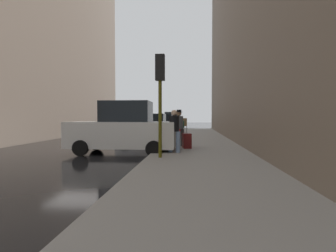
% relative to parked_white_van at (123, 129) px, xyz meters
% --- Properties ---
extents(ground_plane, '(120.00, 120.00, 0.00)m').
position_rel_parked_white_van_xyz_m(ground_plane, '(-2.65, 1.16, -1.03)').
color(ground_plane, black).
extents(sidewalk, '(4.00, 40.00, 0.15)m').
position_rel_parked_white_van_xyz_m(sidewalk, '(3.35, 1.16, -0.96)').
color(sidewalk, gray).
rests_on(sidewalk, ground_plane).
extents(parked_white_van, '(4.62, 2.10, 2.25)m').
position_rel_parked_white_van_xyz_m(parked_white_van, '(0.00, 0.00, 0.00)').
color(parked_white_van, silver).
rests_on(parked_white_van, ground_plane).
extents(parked_silver_sedan, '(4.24, 2.13, 1.79)m').
position_rel_parked_white_van_xyz_m(parked_silver_sedan, '(0.00, 6.72, -0.18)').
color(parked_silver_sedan, '#B7BABF').
rests_on(parked_silver_sedan, ground_plane).
extents(parked_red_hatchback, '(4.23, 2.12, 1.79)m').
position_rel_parked_white_van_xyz_m(parked_red_hatchback, '(0.00, 13.20, -0.18)').
color(parked_red_hatchback, '#B2191E').
rests_on(parked_red_hatchback, ground_plane).
extents(parked_dark_green_sedan, '(4.26, 2.18, 1.79)m').
position_rel_parked_white_van_xyz_m(parked_dark_green_sedan, '(0.00, 20.11, -0.18)').
color(parked_dark_green_sedan, '#193828').
rests_on(parked_dark_green_sedan, ground_plane).
extents(parked_bronze_suv, '(4.61, 2.08, 2.25)m').
position_rel_parked_white_van_xyz_m(parked_bronze_suv, '(0.00, 26.29, 0.00)').
color(parked_bronze_suv, brown).
rests_on(parked_bronze_suv, ground_plane).
extents(fire_hydrant, '(0.42, 0.22, 0.70)m').
position_rel_parked_white_van_xyz_m(fire_hydrant, '(1.80, 6.77, -0.54)').
color(fire_hydrant, red).
rests_on(fire_hydrant, sidewalk).
extents(traffic_light, '(0.32, 0.32, 3.60)m').
position_rel_parked_white_van_xyz_m(traffic_light, '(1.85, -2.00, 1.73)').
color(traffic_light, '#514C0F').
rests_on(traffic_light, sidewalk).
extents(pedestrian_with_beanie, '(0.51, 0.42, 1.78)m').
position_rel_parked_white_van_xyz_m(pedestrian_with_beanie, '(2.34, 1.59, 0.10)').
color(pedestrian_with_beanie, '#333338').
rests_on(pedestrian_with_beanie, sidewalk).
extents(pedestrian_in_jeans, '(0.53, 0.49, 1.71)m').
position_rel_parked_white_van_xyz_m(pedestrian_in_jeans, '(2.26, -0.64, 0.07)').
color(pedestrian_in_jeans, '#728CB2').
rests_on(pedestrian_in_jeans, sidewalk).
extents(rolling_suitcase, '(0.46, 0.62, 1.04)m').
position_rel_parked_white_van_xyz_m(rolling_suitcase, '(2.73, 0.83, -0.54)').
color(rolling_suitcase, '#591414').
rests_on(rolling_suitcase, sidewalk).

